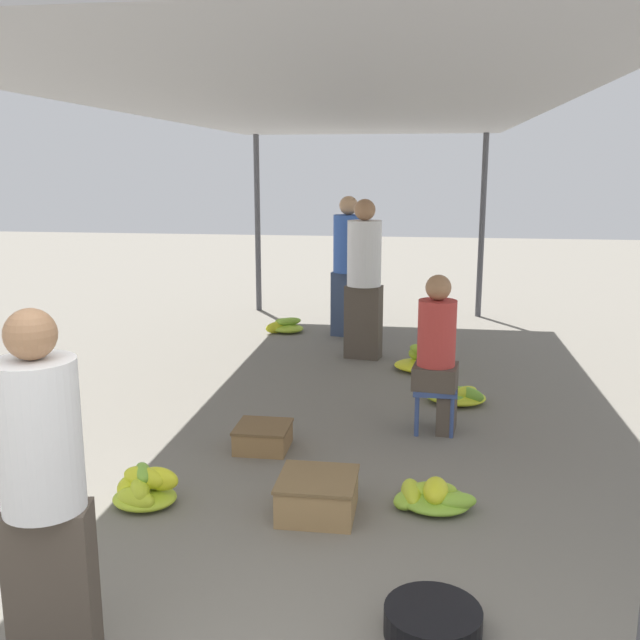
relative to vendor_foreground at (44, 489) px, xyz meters
The scene contains 16 objects.
canopy_post_back_left 7.75m from the vendor_foreground, 96.71° to the left, with size 0.08×0.08×2.54m, color #4C4C51.
canopy_post_back_right 8.03m from the vendor_foreground, 73.41° to the left, with size 0.08×0.08×2.54m, color #4C4C51.
canopy_tarp 4.19m from the vendor_foreground, 79.53° to the left, with size 3.59×8.28×0.04m, color #B2B2B7.
vendor_foreground is the anchor object (origin of this frame).
stool 3.46m from the vendor_foreground, 61.89° to the left, with size 0.34×0.34×0.37m.
vendor_seated 3.44m from the vendor_foreground, 61.65° to the left, with size 0.38×0.38×1.27m.
basin_black 1.80m from the vendor_foreground, 15.12° to the left, with size 0.44×0.44×0.13m.
banana_pile_left_0 1.61m from the vendor_foreground, 97.83° to the left, with size 0.43×0.37×0.26m.
banana_pile_left_1 6.33m from the vendor_foreground, 92.09° to the left, with size 0.49×0.39×0.19m.
banana_pile_right_0 2.42m from the vendor_foreground, 46.73° to the left, with size 0.55×0.40×0.19m.
banana_pile_right_1 4.23m from the vendor_foreground, 64.32° to the left, with size 0.55×0.49×0.17m.
banana_pile_right_2 5.06m from the vendor_foreground, 72.20° to the left, with size 0.57×0.53×0.29m.
crate_near 2.58m from the vendor_foreground, 82.18° to the left, with size 0.40×0.40×0.18m.
crate_mid 1.87m from the vendor_foreground, 59.02° to the left, with size 0.47×0.47×0.24m.
shopper_walking_mid 6.25m from the vendor_foreground, 84.72° to the left, with size 0.44×0.44×1.74m.
shopper_walking_far 5.26m from the vendor_foreground, 80.61° to the left, with size 0.43×0.43×1.75m.
Camera 1 is at (0.79, -1.98, 2.07)m, focal length 40.00 mm.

